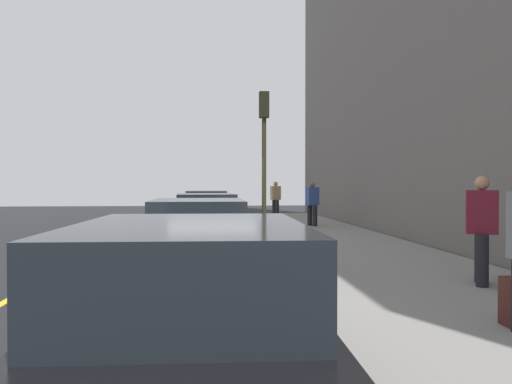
% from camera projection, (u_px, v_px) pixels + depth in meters
% --- Properties ---
extents(ground_plane, '(56.00, 56.00, 0.00)m').
position_uv_depth(ground_plane, '(213.00, 247.00, 14.79)').
color(ground_plane, black).
extents(sidewalk, '(28.00, 4.60, 0.15)m').
position_uv_depth(sidewalk, '(327.00, 243.00, 15.09)').
color(sidewalk, gray).
rests_on(sidewalk, ground).
extents(lane_stripe_centre, '(28.00, 0.14, 0.01)m').
position_uv_depth(lane_stripe_centre, '(98.00, 248.00, 14.50)').
color(lane_stripe_centre, gold).
rests_on(lane_stripe_centre, ground).
extents(parked_car_black, '(4.62, 1.99, 1.51)m').
position_uv_depth(parked_car_black, '(192.00, 322.00, 3.90)').
color(parked_car_black, black).
rests_on(parked_car_black, ground).
extents(parked_car_silver, '(4.38, 1.90, 1.51)m').
position_uv_depth(parked_car_silver, '(198.00, 241.00, 9.46)').
color(parked_car_silver, black).
rests_on(parked_car_silver, ground).
extents(parked_car_navy, '(4.46, 2.02, 1.51)m').
position_uv_depth(parked_car_navy, '(206.00, 220.00, 14.96)').
color(parked_car_navy, black).
rests_on(parked_car_navy, ground).
extents(parked_car_maroon, '(4.13, 1.94, 1.51)m').
position_uv_depth(parked_car_maroon, '(206.00, 209.00, 21.21)').
color(parked_car_maroon, black).
rests_on(parked_car_maroon, ground).
extents(pedestrian_tan_coat, '(0.56, 0.54, 1.76)m').
position_uv_depth(pedestrian_tan_coat, '(276.00, 198.00, 26.67)').
color(pedestrian_tan_coat, black).
rests_on(pedestrian_tan_coat, sidewalk).
extents(pedestrian_burgundy_coat, '(0.55, 0.56, 1.77)m').
position_uv_depth(pedestrian_burgundy_coat, '(482.00, 227.00, 8.47)').
color(pedestrian_burgundy_coat, black).
rests_on(pedestrian_burgundy_coat, sidewalk).
extents(pedestrian_blue_coat, '(0.55, 0.54, 1.73)m').
position_uv_depth(pedestrian_blue_coat, '(312.00, 202.00, 20.37)').
color(pedestrian_blue_coat, black).
rests_on(pedestrian_blue_coat, sidewalk).
extents(traffic_light_pole, '(0.35, 0.26, 4.13)m').
position_uv_depth(traffic_light_pole, '(264.00, 141.00, 14.12)').
color(traffic_light_pole, '#2D2D19').
rests_on(traffic_light_pole, sidewalk).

